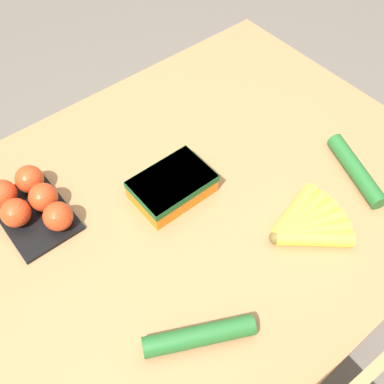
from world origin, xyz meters
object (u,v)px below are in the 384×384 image
object	(u,v)px
carrot_bag	(172,185)
tomato_pack	(30,202)
cucumber_far	(199,336)
cucumber_near	(356,170)
banana_bunch	(305,225)

from	to	relation	value
carrot_bag	tomato_pack	bearing A→B (deg)	-30.12
cucumber_far	carrot_bag	bearing A→B (deg)	-119.58
cucumber_near	carrot_bag	bearing A→B (deg)	-32.08
carrot_bag	cucumber_far	xyz separation A→B (m)	(0.19, 0.33, -0.01)
tomato_pack	carrot_bag	xyz separation A→B (m)	(-0.30, 0.17, -0.00)
carrot_bag	cucumber_far	world-z (taller)	carrot_bag
carrot_bag	cucumber_far	size ratio (longest dim) A/B	0.87
banana_bunch	cucumber_near	size ratio (longest dim) A/B	0.85
banana_bunch	cucumber_far	size ratio (longest dim) A/B	0.87
banana_bunch	cucumber_near	distance (m)	0.23
banana_bunch	tomato_pack	size ratio (longest dim) A/B	0.86
cucumber_near	banana_bunch	bearing A→B (deg)	7.66
carrot_bag	cucumber_far	distance (m)	0.38
tomato_pack	carrot_bag	bearing A→B (deg)	149.88
tomato_pack	cucumber_far	xyz separation A→B (m)	(-0.11, 0.50, -0.02)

